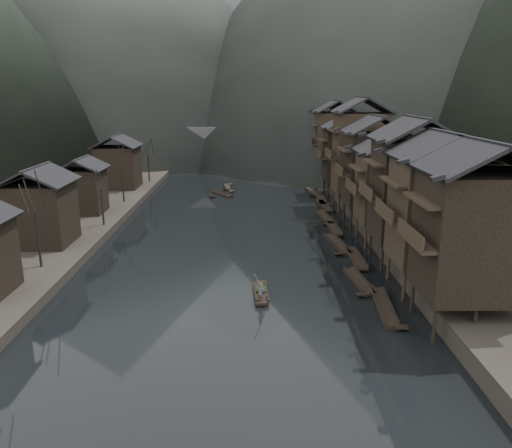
{
  "coord_description": "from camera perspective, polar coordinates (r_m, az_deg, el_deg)",
  "views": [
    {
      "loc": [
        1.6,
        -41.39,
        16.8
      ],
      "look_at": [
        2.24,
        11.86,
        2.5
      ],
      "focal_mm": 35.0,
      "sensor_mm": 36.0,
      "label": 1
    }
  ],
  "objects": [
    {
      "name": "midriver_boats",
      "position": [
        85.97,
        -3.58,
        3.87
      ],
      "size": [
        3.96,
        11.39,
        0.44
      ],
      "color": "black",
      "rests_on": "water"
    },
    {
      "name": "left_houses",
      "position": [
        66.29,
        -20.21,
        4.43
      ],
      "size": [
        8.1,
        53.2,
        8.73
      ],
      "color": "black",
      "rests_on": "left_bank"
    },
    {
      "name": "bamboo_pole",
      "position": [
        39.76,
        0.82,
        -4.35
      ],
      "size": [
        1.48,
        1.74,
        3.14
      ],
      "primitive_type": "cylinder",
      "rotation": [
        0.61,
        0.0,
        -0.7
      ],
      "color": "#8C7A51",
      "rests_on": "boatman"
    },
    {
      "name": "left_bank",
      "position": [
        90.7,
        -24.52,
        3.38
      ],
      "size": [
        40.0,
        200.0,
        1.2
      ],
      "primitive_type": "cube",
      "color": "#2D2823",
      "rests_on": "ground"
    },
    {
      "name": "moored_sampans",
      "position": [
        68.31,
        8.16,
        0.82
      ],
      "size": [
        3.2,
        65.9,
        0.47
      ],
      "color": "black",
      "rests_on": "water"
    },
    {
      "name": "cargo_heap",
      "position": [
        42.62,
        0.55,
        -7.07
      ],
      "size": [
        1.1,
        1.45,
        0.66
      ],
      "primitive_type": "ellipsoid",
      "color": "black",
      "rests_on": "hero_sampan"
    },
    {
      "name": "right_bank",
      "position": [
        89.4,
        21.31,
        3.76
      ],
      "size": [
        40.0,
        200.0,
        1.8
      ],
      "primitive_type": "cube",
      "color": "#2D2823",
      "rests_on": "ground"
    },
    {
      "name": "stilt_houses",
      "position": [
        63.53,
        13.73,
        7.46
      ],
      "size": [
        9.0,
        67.6,
        16.15
      ],
      "color": "black",
      "rests_on": "ground"
    },
    {
      "name": "hero_sampan",
      "position": [
        42.62,
        0.55,
        -7.89
      ],
      "size": [
        1.2,
        5.04,
        0.44
      ],
      "color": "black",
      "rests_on": "water"
    },
    {
      "name": "boatman",
      "position": [
        40.6,
        0.52,
        -7.51
      ],
      "size": [
        0.7,
        0.65,
        1.6
      ],
      "primitive_type": "imported",
      "rotation": [
        0.0,
        0.0,
        2.54
      ],
      "color": "#565659",
      "rests_on": "hero_sampan"
    },
    {
      "name": "bare_trees",
      "position": [
        59.5,
        -18.95,
        4.41
      ],
      "size": [
        3.99,
        61.57,
        7.97
      ],
      "color": "black",
      "rests_on": "left_bank"
    },
    {
      "name": "stone_bridge",
      "position": [
        114.0,
        -1.51,
        9.14
      ],
      "size": [
        40.0,
        6.0,
        9.0
      ],
      "color": "#4C4C4F",
      "rests_on": "ground"
    },
    {
      "name": "water",
      "position": [
        44.7,
        -2.71,
        -7.07
      ],
      "size": [
        300.0,
        300.0,
        0.0
      ],
      "primitive_type": "plane",
      "color": "black",
      "rests_on": "ground"
    }
  ]
}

